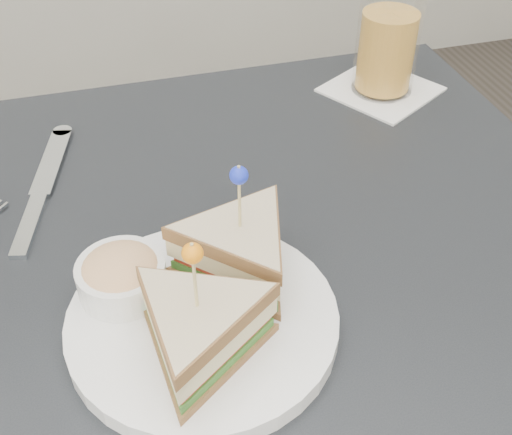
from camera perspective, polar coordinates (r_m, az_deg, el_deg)
The scene contains 4 objects.
table at distance 0.69m, azimuth -0.58°, elevation -8.64°, with size 0.80×0.80×0.75m.
plate_meal at distance 0.56m, azimuth -4.39°, elevation -6.78°, with size 0.27×0.27×0.14m.
cutlery_knife at distance 0.76m, azimuth -18.53°, elevation 2.34°, with size 0.08×0.24×0.01m.
drink_set at distance 0.90m, azimuth 11.64°, elevation 15.19°, with size 0.18×0.18×0.17m.
Camera 1 is at (-0.12, -0.44, 1.20)m, focal length 45.00 mm.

